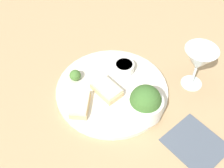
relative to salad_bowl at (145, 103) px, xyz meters
The scene contains 9 objects.
ground_plane 0.13m from the salad_bowl, 158.73° to the right, with size 4.00×4.00×0.00m, color tan.
dinner_plate 0.13m from the salad_bowl, 158.73° to the right, with size 0.33×0.33×0.01m.
salad_bowl is the anchor object (origin of this frame).
sauce_ramekin 0.17m from the salad_bowl, behind, with size 0.06×0.06×0.03m.
cheese_toast_near 0.13m from the salad_bowl, 149.17° to the right, with size 0.10×0.08×0.03m.
cheese_toast_far 0.18m from the salad_bowl, 119.81° to the right, with size 0.10×0.08×0.03m.
wine_glass 0.20m from the salad_bowl, 102.87° to the left, with size 0.09×0.09×0.14m.
garnish 0.23m from the salad_bowl, 146.02° to the right, with size 0.03×0.03×0.03m.
napkin 0.16m from the salad_bowl, 30.71° to the left, with size 0.17×0.16×0.01m.
Camera 1 is at (0.48, -0.21, 0.65)m, focal length 45.00 mm.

